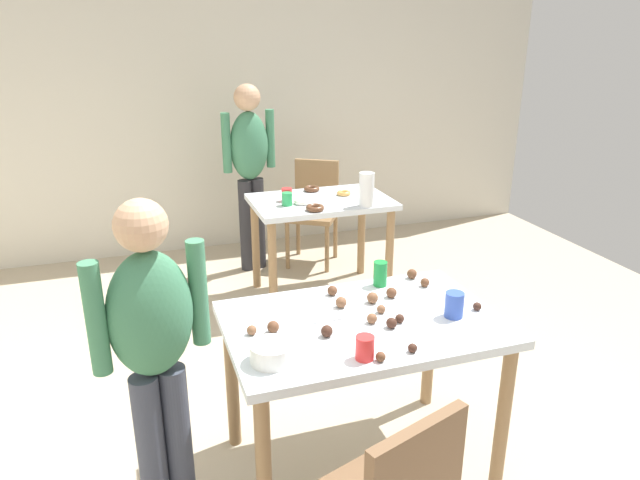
# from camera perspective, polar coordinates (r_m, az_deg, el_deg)

# --- Properties ---
(ground_plane) EXTENTS (6.40, 6.40, 0.00)m
(ground_plane) POSITION_cam_1_polar(r_m,az_deg,el_deg) (2.92, 1.05, -21.39)
(ground_plane) COLOR tan
(wall_back) EXTENTS (6.40, 0.10, 2.60)m
(wall_back) POSITION_cam_1_polar(r_m,az_deg,el_deg) (5.35, -10.68, 12.85)
(wall_back) COLOR beige
(wall_back) RESTS_ON ground_plane
(dining_table_near) EXTENTS (1.17, 0.77, 0.75)m
(dining_table_near) POSITION_cam_1_polar(r_m,az_deg,el_deg) (2.60, 4.13, -9.74)
(dining_table_near) COLOR silver
(dining_table_near) RESTS_ON ground_plane
(dining_table_far) EXTENTS (1.00, 0.66, 0.75)m
(dining_table_far) POSITION_cam_1_polar(r_m,az_deg,el_deg) (4.33, 0.08, 2.40)
(dining_table_far) COLOR silver
(dining_table_far) RESTS_ON ground_plane
(chair_far_table) EXTENTS (0.55, 0.55, 0.87)m
(chair_far_table) POSITION_cam_1_polar(r_m,az_deg,el_deg) (5.03, -0.59, 3.38)
(chair_far_table) COLOR olive
(chair_far_table) RESTS_ON ground_plane
(person_girl_near) EXTENTS (0.45, 0.28, 1.38)m
(person_girl_near) POSITION_cam_1_polar(r_m,az_deg,el_deg) (2.30, -15.80, -9.79)
(person_girl_near) COLOR #383D4C
(person_girl_near) RESTS_ON ground_plane
(person_adult_far) EXTENTS (0.45, 0.27, 1.52)m
(person_adult_far) POSITION_cam_1_polar(r_m,az_deg,el_deg) (4.78, -6.84, 7.53)
(person_adult_far) COLOR #28282D
(person_adult_far) RESTS_ON ground_plane
(mixing_bowl) EXTENTS (0.16, 0.16, 0.07)m
(mixing_bowl) POSITION_cam_1_polar(r_m,az_deg,el_deg) (2.24, -4.71, -10.85)
(mixing_bowl) COLOR white
(mixing_bowl) RESTS_ON dining_table_near
(soda_can) EXTENTS (0.07, 0.07, 0.12)m
(soda_can) POSITION_cam_1_polar(r_m,az_deg,el_deg) (2.86, 5.86, -3.27)
(soda_can) COLOR #198438
(soda_can) RESTS_ON dining_table_near
(fork_near) EXTENTS (0.17, 0.02, 0.01)m
(fork_near) POSITION_cam_1_polar(r_m,az_deg,el_deg) (2.53, 0.58, -7.83)
(fork_near) COLOR silver
(fork_near) RESTS_ON dining_table_near
(cup_near_0) EXTENTS (0.07, 0.07, 0.09)m
(cup_near_0) POSITION_cam_1_polar(r_m,az_deg,el_deg) (2.25, 4.37, -10.37)
(cup_near_0) COLOR red
(cup_near_0) RESTS_ON dining_table_near
(cup_near_1) EXTENTS (0.08, 0.08, 0.11)m
(cup_near_1) POSITION_cam_1_polar(r_m,az_deg,el_deg) (2.61, 12.88, -6.14)
(cup_near_1) COLOR #3351B2
(cup_near_1) RESTS_ON dining_table_near
(cake_ball_0) EXTENTS (0.04, 0.04, 0.04)m
(cake_ball_0) POSITION_cam_1_polar(r_m,az_deg,el_deg) (2.51, 5.06, -7.59)
(cake_ball_0) COLOR brown
(cake_ball_0) RESTS_ON dining_table_near
(cake_ball_1) EXTENTS (0.04, 0.04, 0.04)m
(cake_ball_1) POSITION_cam_1_polar(r_m,az_deg,el_deg) (2.71, 14.99, -6.24)
(cake_ball_1) COLOR #3D2319
(cake_ball_1) RESTS_ON dining_table_near
(cake_ball_2) EXTENTS (0.05, 0.05, 0.05)m
(cake_ball_2) POSITION_cam_1_polar(r_m,az_deg,el_deg) (2.97, 8.90, -3.27)
(cake_ball_2) COLOR brown
(cake_ball_2) RESTS_ON dining_table_near
(cake_ball_3) EXTENTS (0.05, 0.05, 0.05)m
(cake_ball_3) POSITION_cam_1_polar(r_m,az_deg,el_deg) (2.49, 6.95, -7.99)
(cake_ball_3) COLOR #3D2319
(cake_ball_3) RESTS_ON dining_table_near
(cake_ball_4) EXTENTS (0.04, 0.04, 0.04)m
(cake_ball_4) POSITION_cam_1_polar(r_m,az_deg,el_deg) (2.89, 10.13, -4.07)
(cake_ball_4) COLOR brown
(cake_ball_4) RESTS_ON dining_table_near
(cake_ball_5) EXTENTS (0.04, 0.04, 0.04)m
(cake_ball_5) POSITION_cam_1_polar(r_m,az_deg,el_deg) (2.53, 7.73, -7.55)
(cake_ball_5) COLOR #3D2319
(cake_ball_5) RESTS_ON dining_table_near
(cake_ball_6) EXTENTS (0.05, 0.05, 0.05)m
(cake_ball_6) POSITION_cam_1_polar(r_m,az_deg,el_deg) (2.40, 0.67, -8.82)
(cake_ball_6) COLOR #3D2319
(cake_ball_6) RESTS_ON dining_table_near
(cake_ball_7) EXTENTS (0.05, 0.05, 0.05)m
(cake_ball_7) POSITION_cam_1_polar(r_m,az_deg,el_deg) (2.69, 5.11, -5.61)
(cake_ball_7) COLOR brown
(cake_ball_7) RESTS_ON dining_table_near
(cake_ball_8) EXTENTS (0.04, 0.04, 0.04)m
(cake_ball_8) POSITION_cam_1_polar(r_m,az_deg,el_deg) (2.25, 5.90, -11.19)
(cake_ball_8) COLOR brown
(cake_ball_8) RESTS_ON dining_table_near
(cake_ball_9) EXTENTS (0.04, 0.04, 0.04)m
(cake_ball_9) POSITION_cam_1_polar(r_m,az_deg,el_deg) (2.43, -6.64, -8.68)
(cake_ball_9) COLOR brown
(cake_ball_9) RESTS_ON dining_table_near
(cake_ball_10) EXTENTS (0.05, 0.05, 0.05)m
(cake_ball_10) POSITION_cam_1_polar(r_m,az_deg,el_deg) (2.44, -4.57, -8.39)
(cake_ball_10) COLOR brown
(cake_ball_10) RESTS_ON dining_table_near
(cake_ball_11) EXTENTS (0.04, 0.04, 0.04)m
(cake_ball_11) POSITION_cam_1_polar(r_m,az_deg,el_deg) (2.33, 8.96, -10.31)
(cake_ball_11) COLOR #3D2319
(cake_ball_11) RESTS_ON dining_table_near
(cake_ball_12) EXTENTS (0.04, 0.04, 0.04)m
(cake_ball_12) POSITION_cam_1_polar(r_m,az_deg,el_deg) (2.60, 5.95, -6.68)
(cake_ball_12) COLOR brown
(cake_ball_12) RESTS_ON dining_table_near
(cake_ball_13) EXTENTS (0.05, 0.05, 0.05)m
(cake_ball_13) POSITION_cam_1_polar(r_m,az_deg,el_deg) (2.75, 6.94, -5.09)
(cake_ball_13) COLOR brown
(cake_ball_13) RESTS_ON dining_table_near
(cake_ball_14) EXTENTS (0.05, 0.05, 0.05)m
(cake_ball_14) POSITION_cam_1_polar(r_m,az_deg,el_deg) (2.75, 1.20, -4.92)
(cake_ball_14) COLOR brown
(cake_ball_14) RESTS_ON dining_table_near
(cake_ball_15) EXTENTS (0.05, 0.05, 0.05)m
(cake_ball_15) POSITION_cam_1_polar(r_m,az_deg,el_deg) (2.64, 2.05, -6.06)
(cake_ball_15) COLOR brown
(cake_ball_15) RESTS_ON dining_table_near
(pitcher_far) EXTENTS (0.11, 0.11, 0.24)m
(pitcher_far) POSITION_cam_1_polar(r_m,az_deg,el_deg) (4.10, 4.53, 4.89)
(pitcher_far) COLOR white
(pitcher_far) RESTS_ON dining_table_far
(cup_far_0) EXTENTS (0.08, 0.08, 0.09)m
(cup_far_0) POSITION_cam_1_polar(r_m,az_deg,el_deg) (4.24, -3.23, 4.41)
(cup_far_0) COLOR red
(cup_far_0) RESTS_ON dining_table_far
(cup_far_1) EXTENTS (0.07, 0.07, 0.09)m
(cup_far_1) POSITION_cam_1_polar(r_m,az_deg,el_deg) (4.14, -3.21, 3.99)
(cup_far_1) COLOR green
(cup_far_1) RESTS_ON dining_table_far
(donut_far_0) EXTENTS (0.12, 0.12, 0.03)m
(donut_far_0) POSITION_cam_1_polar(r_m,az_deg,el_deg) (4.17, -1.74, 3.74)
(donut_far_0) COLOR white
(donut_far_0) RESTS_ON dining_table_far
(donut_far_1) EXTENTS (0.13, 0.13, 0.04)m
(donut_far_1) POSITION_cam_1_polar(r_m,az_deg,el_deg) (4.02, -0.49, 3.13)
(donut_far_1) COLOR brown
(donut_far_1) RESTS_ON dining_table_far
(donut_far_2) EXTENTS (0.10, 0.10, 0.03)m
(donut_far_2) POSITION_cam_1_polar(r_m,az_deg,el_deg) (4.40, 2.31, 4.57)
(donut_far_2) COLOR gold
(donut_far_2) RESTS_ON dining_table_far
(donut_far_3) EXTENTS (0.12, 0.12, 0.04)m
(donut_far_3) POSITION_cam_1_polar(r_m,az_deg,el_deg) (4.51, -0.80, 4.99)
(donut_far_3) COLOR brown
(donut_far_3) RESTS_ON dining_table_far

